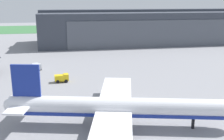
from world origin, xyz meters
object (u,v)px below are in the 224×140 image
at_px(maintenance_hangar, 145,27).
at_px(airliner_near_right, 118,108).
at_px(baggage_tug, 36,66).
at_px(fuel_bowser, 62,78).

bearing_deg(maintenance_hangar, airliner_near_right, -109.64).
xyz_separation_m(airliner_near_right, baggage_tug, (-18.25, 45.51, -2.57)).
relative_size(airliner_near_right, baggage_tug, 7.66).
height_order(maintenance_hangar, baggage_tug, maintenance_hangar).
bearing_deg(fuel_bowser, maintenance_hangar, 55.87).
xyz_separation_m(maintenance_hangar, fuel_bowser, (-43.62, -64.36, -6.98)).
distance_m(airliner_near_right, baggage_tug, 49.10).
height_order(airliner_near_right, fuel_bowser, airliner_near_right).
bearing_deg(maintenance_hangar, fuel_bowser, -124.13).
bearing_deg(fuel_bowser, airliner_near_right, -71.43).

